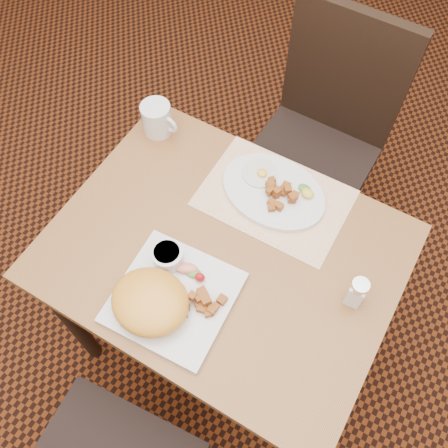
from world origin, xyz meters
TOP-DOWN VIEW (x-y plane):
  - ground at (0.00, 0.00)m, footprint 8.00×8.00m
  - table at (0.00, 0.00)m, footprint 0.90×0.70m
  - chair_far at (0.01, 0.68)m, footprint 0.42×0.43m
  - placemat at (0.04, 0.21)m, footprint 0.40×0.28m
  - plate_square at (-0.04, -0.18)m, footprint 0.30×0.30m
  - plate_oval at (0.03, 0.22)m, footprint 0.33×0.25m
  - hollandaise_mound at (-0.07, -0.23)m, footprint 0.20×0.17m
  - ramekin at (-0.10, -0.10)m, footprint 0.08×0.08m
  - garnish_sq at (-0.03, -0.10)m, footprint 0.09×0.05m
  - fried_egg at (-0.03, 0.25)m, footprint 0.10×0.10m
  - garnish_ov at (0.11, 0.26)m, footprint 0.06×0.05m
  - salt_shaker at (0.35, 0.04)m, footprint 0.04×0.04m
  - coffee_mug at (-0.38, 0.25)m, footprint 0.12×0.09m
  - home_fries_sq at (0.03, -0.16)m, footprint 0.09×0.10m
  - home_fries_ov at (0.05, 0.21)m, footprint 0.10×0.11m

SIDE VIEW (x-z plane):
  - ground at x=0.00m, z-range 0.00..0.00m
  - chair_far at x=0.01m, z-range 0.05..1.02m
  - table at x=0.00m, z-range 0.27..1.02m
  - placemat at x=0.04m, z-range 0.75..0.75m
  - plate_square at x=-0.04m, z-range 0.75..0.77m
  - plate_oval at x=0.03m, z-range 0.75..0.77m
  - fried_egg at x=-0.03m, z-range 0.76..0.78m
  - garnish_sq at x=-0.03m, z-range 0.76..0.79m
  - garnish_ov at x=0.11m, z-range 0.77..0.79m
  - home_fries_sq at x=0.03m, z-range 0.76..0.80m
  - home_fries_ov at x=0.05m, z-range 0.77..0.80m
  - ramekin at x=-0.10m, z-range 0.77..0.81m
  - hollandaise_mound at x=-0.07m, z-range 0.76..0.83m
  - coffee_mug at x=-0.38m, z-range 0.75..0.85m
  - salt_shaker at x=0.35m, z-range 0.75..0.85m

